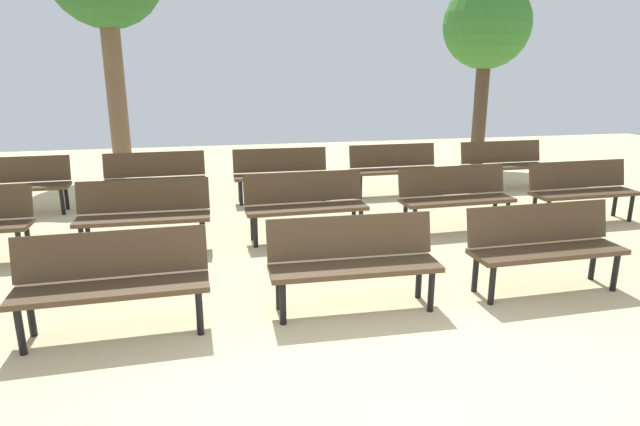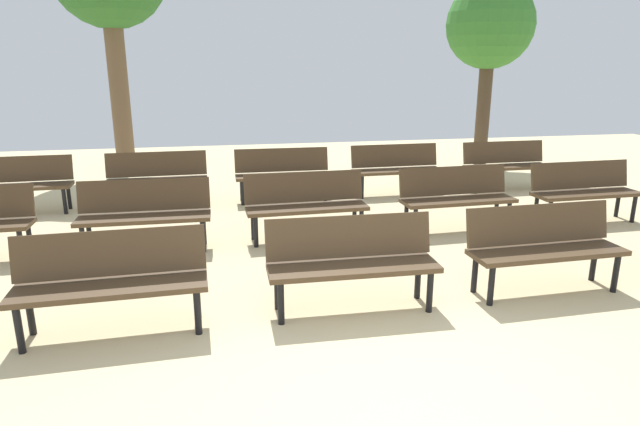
# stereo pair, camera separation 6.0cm
# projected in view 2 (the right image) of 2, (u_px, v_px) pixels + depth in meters

# --- Properties ---
(ground_plane) EXTENTS (25.32, 25.32, 0.00)m
(ground_plane) POSITION_uv_depth(u_px,v_px,m) (407.00, 406.00, 3.67)
(ground_plane) COLOR beige
(bench_r0_c1) EXTENTS (1.61, 0.53, 0.87)m
(bench_r0_c1) POSITION_uv_depth(u_px,v_px,m) (112.00, 276.00, 4.60)
(bench_r0_c1) COLOR #4C3823
(bench_r0_c1) RESTS_ON ground_plane
(bench_r0_c2) EXTENTS (1.61, 0.51, 0.87)m
(bench_r0_c2) POSITION_uv_depth(u_px,v_px,m) (352.00, 257.00, 5.05)
(bench_r0_c2) COLOR #4C3823
(bench_r0_c2) RESTS_ON ground_plane
(bench_r0_c3) EXTENTS (1.61, 0.52, 0.87)m
(bench_r0_c3) POSITION_uv_depth(u_px,v_px,m) (544.00, 243.00, 5.46)
(bench_r0_c3) COLOR #4C3823
(bench_r0_c3) RESTS_ON ground_plane
(bench_r1_c1) EXTENTS (1.61, 0.51, 0.87)m
(bench_r1_c1) POSITION_uv_depth(u_px,v_px,m) (145.00, 211.00, 6.67)
(bench_r1_c1) COLOR #4C3823
(bench_r1_c1) RESTS_ON ground_plane
(bench_r1_c2) EXTENTS (1.61, 0.53, 0.87)m
(bench_r1_c2) POSITION_uv_depth(u_px,v_px,m) (306.00, 201.00, 7.11)
(bench_r1_c2) COLOR #4C3823
(bench_r1_c2) RESTS_ON ground_plane
(bench_r1_c3) EXTENTS (1.62, 0.54, 0.87)m
(bench_r1_c3) POSITION_uv_depth(u_px,v_px,m) (456.00, 194.00, 7.50)
(bench_r1_c3) COLOR #4C3823
(bench_r1_c3) RESTS_ON ground_plane
(bench_r1_c4) EXTENTS (1.61, 0.52, 0.87)m
(bench_r1_c4) POSITION_uv_depth(u_px,v_px,m) (584.00, 188.00, 7.89)
(bench_r1_c4) COLOR #4C3823
(bench_r1_c4) RESTS_ON ground_plane
(bench_r2_c0) EXTENTS (1.61, 0.53, 0.87)m
(bench_r2_c0) POSITION_uv_depth(u_px,v_px,m) (17.00, 181.00, 8.33)
(bench_r2_c0) COLOR #4C3823
(bench_r2_c0) RESTS_ON ground_plane
(bench_r2_c1) EXTENTS (1.61, 0.51, 0.87)m
(bench_r2_c1) POSITION_uv_depth(u_px,v_px,m) (157.00, 176.00, 8.76)
(bench_r2_c1) COLOR #4C3823
(bench_r2_c1) RESTS_ON ground_plane
(bench_r2_c2) EXTENTS (1.61, 0.50, 0.87)m
(bench_r2_c2) POSITION_uv_depth(u_px,v_px,m) (283.00, 171.00, 9.13)
(bench_r2_c2) COLOR #4C3823
(bench_r2_c2) RESTS_ON ground_plane
(bench_r2_c3) EXTENTS (1.61, 0.51, 0.87)m
(bench_r2_c3) POSITION_uv_depth(u_px,v_px,m) (396.00, 166.00, 9.58)
(bench_r2_c3) COLOR #4C3823
(bench_r2_c3) RESTS_ON ground_plane
(bench_r2_c4) EXTENTS (1.60, 0.49, 0.87)m
(bench_r2_c4) POSITION_uv_depth(u_px,v_px,m) (506.00, 162.00, 9.95)
(bench_r2_c4) COLOR #4C3823
(bench_r2_c4) RESTS_ON ground_plane
(tree_1) EXTENTS (1.91, 1.91, 4.05)m
(tree_1) POSITION_uv_depth(u_px,v_px,m) (490.00, 27.00, 11.79)
(tree_1) COLOR #4C3A28
(tree_1) RESTS_ON ground_plane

